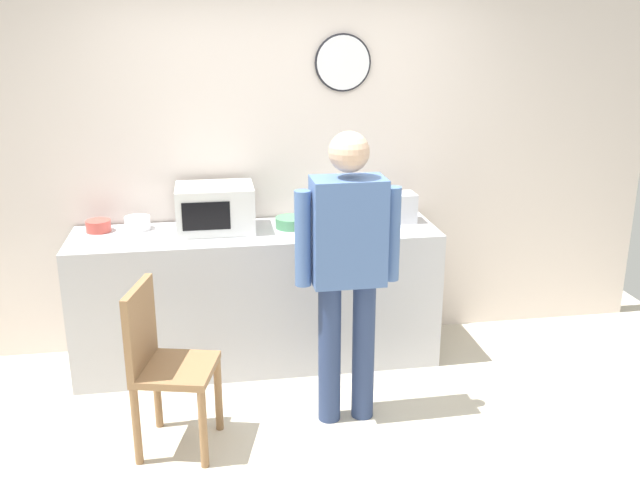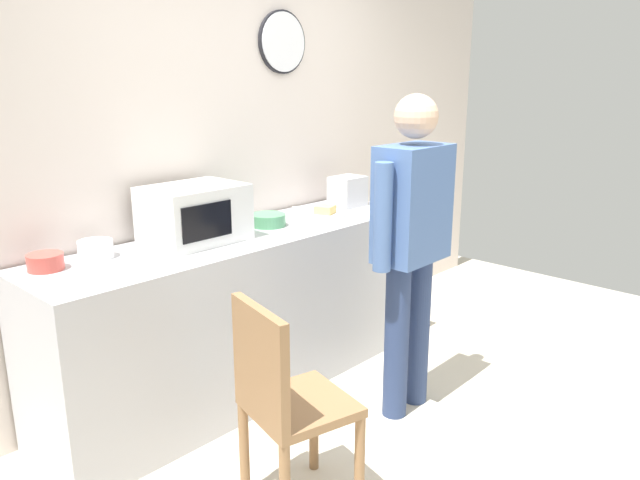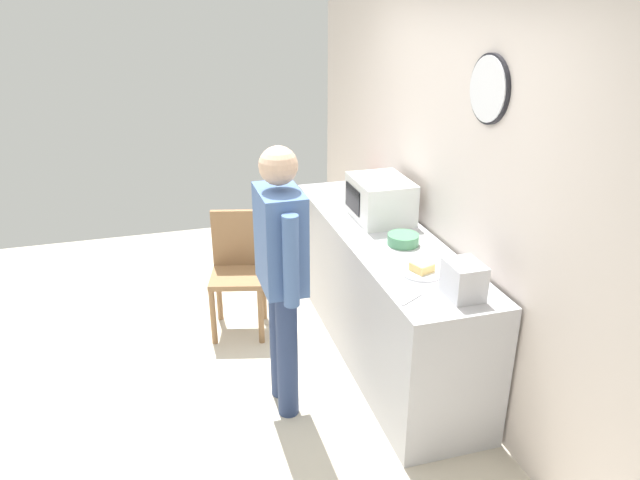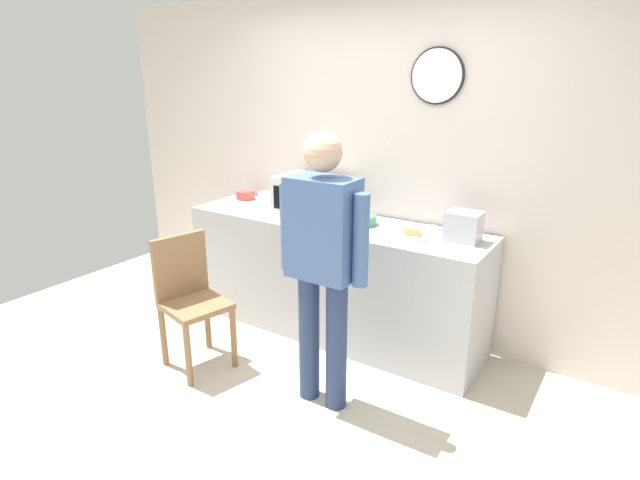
{
  "view_description": "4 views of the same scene",
  "coord_description": "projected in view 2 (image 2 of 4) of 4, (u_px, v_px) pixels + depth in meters",
  "views": [
    {
      "loc": [
        -0.53,
        -3.17,
        2.26
      ],
      "look_at": [
        0.13,
        0.87,
        0.96
      ],
      "focal_mm": 39.09,
      "sensor_mm": 36.0,
      "label": 1
    },
    {
      "loc": [
        -2.35,
        -1.35,
        1.79
      ],
      "look_at": [
        0.01,
        0.86,
        0.92
      ],
      "focal_mm": 34.55,
      "sensor_mm": 36.0,
      "label": 2
    },
    {
      "loc": [
        3.28,
        -0.24,
        2.48
      ],
      "look_at": [
        -0.07,
        0.71,
        1.0
      ],
      "focal_mm": 33.19,
      "sensor_mm": 36.0,
      "label": 3
    },
    {
      "loc": [
        1.75,
        -1.96,
        2.02
      ],
      "look_at": [
        -0.1,
        0.84,
        0.91
      ],
      "focal_mm": 28.81,
      "sensor_mm": 36.0,
      "label": 4
    }
  ],
  "objects": [
    {
      "name": "salad_bowl",
      "position": [
        45.0,
        262.0,
        2.79
      ],
      "size": [
        0.16,
        0.16,
        0.08
      ],
      "primitive_type": "cylinder",
      "color": "#C64C42",
      "rests_on": "kitchen_counter"
    },
    {
      "name": "toaster",
      "position": [
        348.0,
        191.0,
        4.13
      ],
      "size": [
        0.22,
        0.18,
        0.2
      ],
      "primitive_type": "cube",
      "color": "silver",
      "rests_on": "kitchen_counter"
    },
    {
      "name": "person_standing",
      "position": [
        411.0,
        234.0,
        3.17
      ],
      "size": [
        0.59,
        0.24,
        1.7
      ],
      "color": "navy",
      "rests_on": "ground_plane"
    },
    {
      "name": "mixing_bowl",
      "position": [
        268.0,
        220.0,
        3.6
      ],
      "size": [
        0.21,
        0.21,
        0.07
      ],
      "primitive_type": "cylinder",
      "color": "#4C8E60",
      "rests_on": "kitchen_counter"
    },
    {
      "name": "spoon_utensil",
      "position": [
        304.0,
        207.0,
        4.12
      ],
      "size": [
        0.16,
        0.1,
        0.01
      ],
      "primitive_type": "cube",
      "rotation": [
        0.0,
        0.0,
        2.67
      ],
      "color": "silver",
      "rests_on": "kitchen_counter"
    },
    {
      "name": "back_wall",
      "position": [
        230.0,
        157.0,
        3.74
      ],
      "size": [
        5.4,
        0.13,
        2.6
      ],
      "color": "silver",
      "rests_on": "ground_plane"
    },
    {
      "name": "kitchen_counter",
      "position": [
        245.0,
        313.0,
        3.54
      ],
      "size": [
        2.4,
        0.62,
        0.93
      ],
      "primitive_type": "cube",
      "color": "#B7B7BC",
      "rests_on": "ground_plane"
    },
    {
      "name": "ground_plane",
      "position": [
        446.0,
        452.0,
        3.02
      ],
      "size": [
        6.0,
        6.0,
        0.0
      ],
      "primitive_type": "plane",
      "color": "beige"
    },
    {
      "name": "microwave",
      "position": [
        194.0,
        214.0,
        3.24
      ],
      "size": [
        0.5,
        0.39,
        0.3
      ],
      "color": "silver",
      "rests_on": "kitchen_counter"
    },
    {
      "name": "cereal_bowl",
      "position": [
        95.0,
        249.0,
        2.98
      ],
      "size": [
        0.17,
        0.17,
        0.09
      ],
      "primitive_type": "cylinder",
      "color": "white",
      "rests_on": "kitchen_counter"
    },
    {
      "name": "sandwich_plate",
      "position": [
        325.0,
        213.0,
        3.86
      ],
      "size": [
        0.26,
        0.26,
        0.07
      ],
      "color": "white",
      "rests_on": "kitchen_counter"
    },
    {
      "name": "fork_utensil",
      "position": [
        378.0,
        212.0,
        3.94
      ],
      "size": [
        0.1,
        0.16,
        0.01
      ],
      "primitive_type": "cube",
      "rotation": [
        0.0,
        0.0,
        2.1
      ],
      "color": "silver",
      "rests_on": "kitchen_counter"
    },
    {
      "name": "wooden_chair",
      "position": [
        284.0,
        399.0,
        2.49
      ],
      "size": [
        0.49,
        0.49,
        0.94
      ],
      "color": "olive",
      "rests_on": "ground_plane"
    }
  ]
}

